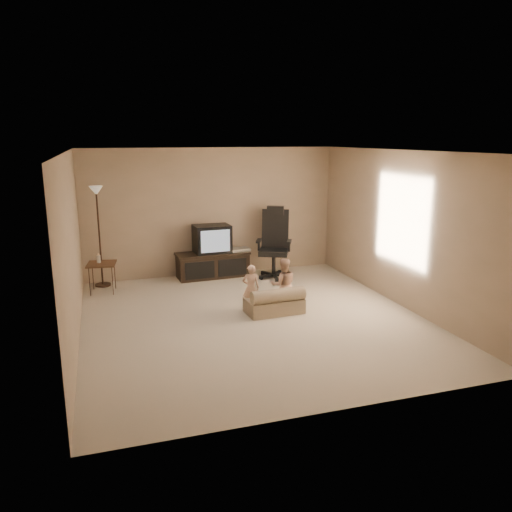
# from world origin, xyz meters

# --- Properties ---
(floor) EXTENTS (5.50, 5.50, 0.00)m
(floor) POSITION_xyz_m (0.00, 0.00, 0.00)
(floor) COLOR beige
(floor) RESTS_ON ground
(room_shell) EXTENTS (5.50, 5.50, 5.50)m
(room_shell) POSITION_xyz_m (0.00, 0.00, 1.52)
(room_shell) COLOR white
(room_shell) RESTS_ON floor
(tv_stand) EXTENTS (1.47, 0.61, 1.03)m
(tv_stand) POSITION_xyz_m (-0.06, 2.49, 0.43)
(tv_stand) COLOR black
(tv_stand) RESTS_ON floor
(office_chair) EXTENTS (0.85, 0.86, 1.38)m
(office_chair) POSITION_xyz_m (1.09, 2.13, 0.50)
(office_chair) COLOR black
(office_chair) RESTS_ON floor
(side_table) EXTENTS (0.54, 0.54, 0.72)m
(side_table) POSITION_xyz_m (-2.15, 2.09, 0.52)
(side_table) COLOR brown
(side_table) RESTS_ON floor
(floor_lamp) EXTENTS (0.29, 0.29, 1.85)m
(floor_lamp) POSITION_xyz_m (-2.15, 2.51, 1.35)
(floor_lamp) COLOR #301F15
(floor_lamp) RESTS_ON floor
(child_sofa) EXTENTS (0.91, 0.56, 0.43)m
(child_sofa) POSITION_xyz_m (0.40, 0.14, 0.17)
(child_sofa) COLOR tan
(child_sofa) RESTS_ON floor
(toddler_left) EXTENTS (0.31, 0.26, 0.75)m
(toddler_left) POSITION_xyz_m (0.08, 0.38, 0.38)
(toddler_left) COLOR #D7A586
(toddler_left) RESTS_ON floor
(toddler_right) EXTENTS (0.45, 0.29, 0.85)m
(toddler_right) POSITION_xyz_m (0.57, 0.23, 0.43)
(toddler_right) COLOR #D7A586
(toddler_right) RESTS_ON floor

